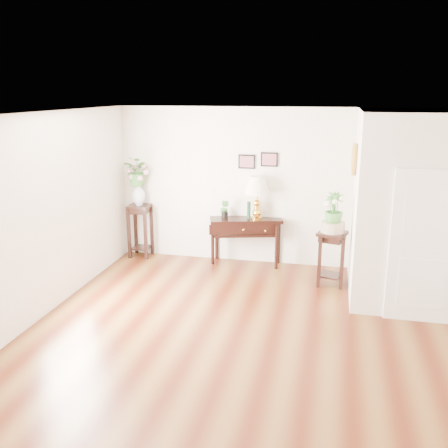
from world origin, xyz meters
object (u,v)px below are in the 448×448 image
(plant_stand_a, at_px, (140,231))
(plant_stand_b, at_px, (331,258))
(table_lamp, at_px, (257,200))
(console_table, at_px, (246,241))

(plant_stand_a, distance_m, plant_stand_b, 3.62)
(plant_stand_a, bearing_deg, table_lamp, 0.00)
(plant_stand_b, bearing_deg, table_lamp, 152.72)
(table_lamp, height_order, plant_stand_a, table_lamp)
(console_table, bearing_deg, plant_stand_b, -40.03)
(console_table, relative_size, table_lamp, 1.64)
(console_table, xyz_separation_m, table_lamp, (0.19, 0.00, 0.78))
(table_lamp, xyz_separation_m, plant_stand_a, (-2.22, 0.00, -0.70))
(console_table, distance_m, table_lamp, 0.80)
(plant_stand_a, height_order, plant_stand_b, plant_stand_a)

